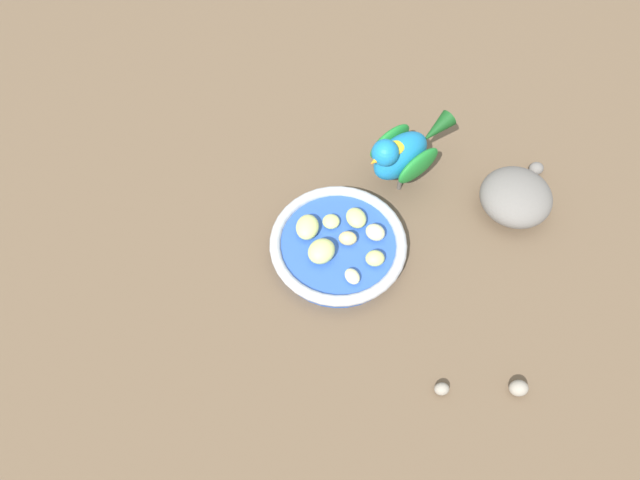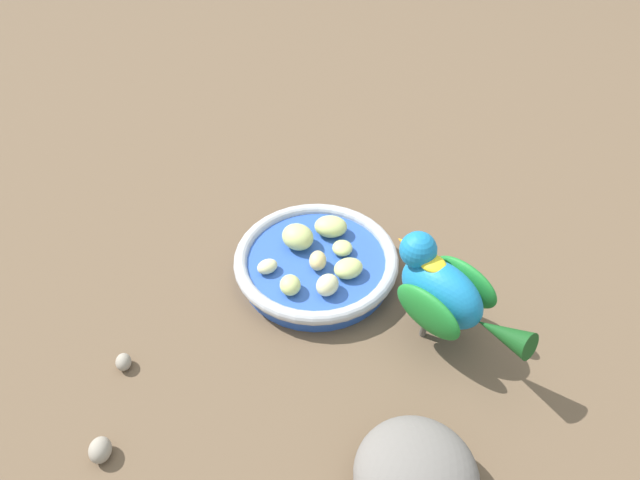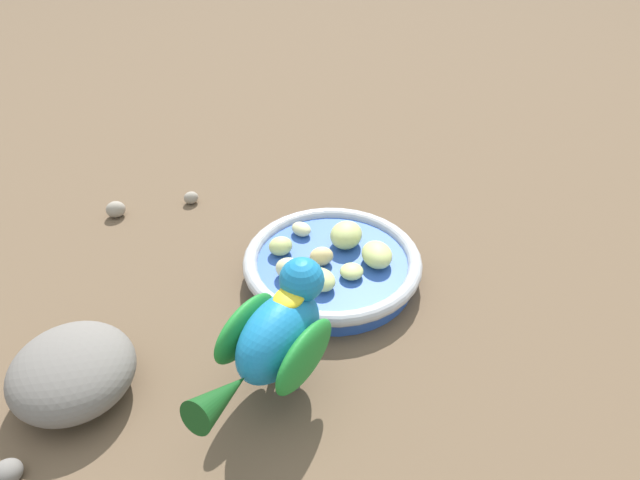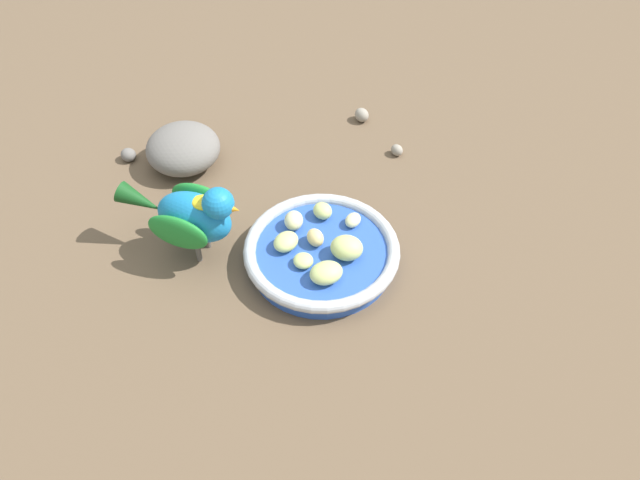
# 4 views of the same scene
# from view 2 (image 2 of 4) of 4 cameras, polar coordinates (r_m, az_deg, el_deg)

# --- Properties ---
(ground_plane) EXTENTS (4.00, 4.00, 0.00)m
(ground_plane) POSITION_cam_2_polar(r_m,az_deg,el_deg) (0.67, -1.82, -2.72)
(ground_plane) COLOR brown
(feeding_bowl) EXTENTS (0.19, 0.19, 0.03)m
(feeding_bowl) POSITION_cam_2_polar(r_m,az_deg,el_deg) (0.65, -0.39, -2.33)
(feeding_bowl) COLOR #2D56B7
(feeding_bowl) RESTS_ON ground_plane
(apple_piece_0) EXTENTS (0.03, 0.03, 0.02)m
(apple_piece_0) POSITION_cam_2_polar(r_m,az_deg,el_deg) (0.63, -0.23, -2.11)
(apple_piece_0) COLOR #E5C67F
(apple_piece_0) RESTS_ON feeding_bowl
(apple_piece_1) EXTENTS (0.05, 0.05, 0.03)m
(apple_piece_1) POSITION_cam_2_polar(r_m,az_deg,el_deg) (0.65, -2.18, 0.35)
(apple_piece_1) COLOR #C6D17A
(apple_piece_1) RESTS_ON feeding_bowl
(apple_piece_2) EXTENTS (0.03, 0.03, 0.01)m
(apple_piece_2) POSITION_cam_2_polar(r_m,az_deg,el_deg) (0.65, 2.29, -0.83)
(apple_piece_2) COLOR #C6D17A
(apple_piece_2) RESTS_ON feeding_bowl
(apple_piece_3) EXTENTS (0.03, 0.04, 0.02)m
(apple_piece_3) POSITION_cam_2_polar(r_m,az_deg,el_deg) (0.62, 2.90, -2.89)
(apple_piece_3) COLOR #C6D17A
(apple_piece_3) RESTS_ON feeding_bowl
(apple_piece_4) EXTENTS (0.03, 0.03, 0.02)m
(apple_piece_4) POSITION_cam_2_polar(r_m,az_deg,el_deg) (0.61, -3.05, -4.59)
(apple_piece_4) COLOR #C6D17A
(apple_piece_4) RESTS_ON feeding_bowl
(apple_piece_5) EXTENTS (0.05, 0.05, 0.02)m
(apple_piece_5) POSITION_cam_2_polar(r_m,az_deg,el_deg) (0.67, 1.10, 1.38)
(apple_piece_5) COLOR #C6D17A
(apple_piece_5) RESTS_ON feeding_bowl
(apple_piece_6) EXTENTS (0.04, 0.04, 0.02)m
(apple_piece_6) POSITION_cam_2_polar(r_m,az_deg,el_deg) (0.60, 0.76, -4.59)
(apple_piece_6) COLOR beige
(apple_piece_6) RESTS_ON feeding_bowl
(apple_piece_7) EXTENTS (0.02, 0.03, 0.01)m
(apple_piece_7) POSITION_cam_2_polar(r_m,az_deg,el_deg) (0.63, -5.37, -2.70)
(apple_piece_7) COLOR beige
(apple_piece_7) RESTS_ON feeding_bowl
(parrot) EXTENTS (0.16, 0.10, 0.11)m
(parrot) POSITION_cam_2_polar(r_m,az_deg,el_deg) (0.57, 12.50, -5.14)
(parrot) COLOR #59544C
(parrot) RESTS_ON ground_plane
(rock_large) EXTENTS (0.12, 0.12, 0.06)m
(rock_large) POSITION_cam_2_polar(r_m,az_deg,el_deg) (0.50, 9.86, -22.44)
(rock_large) COLOR slate
(rock_large) RESTS_ON ground_plane
(pebble_0) EXTENTS (0.02, 0.02, 0.02)m
(pebble_0) POSITION_cam_2_polar(r_m,az_deg,el_deg) (0.61, -19.33, -11.61)
(pebble_0) COLOR gray
(pebble_0) RESTS_ON ground_plane
(pebble_1) EXTENTS (0.03, 0.02, 0.02)m
(pebble_1) POSITION_cam_2_polar(r_m,az_deg,el_deg) (0.56, -21.43, -19.24)
(pebble_1) COLOR gray
(pebble_1) RESTS_ON ground_plane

